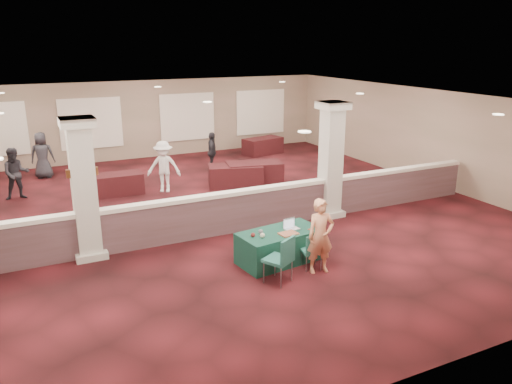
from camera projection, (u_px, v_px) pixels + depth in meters
name	position (u px, v px, depth m)	size (l,w,h in m)	color
ground	(211.00, 215.00, 14.21)	(16.00, 16.00, 0.00)	#491217
wall_back	(141.00, 120.00, 20.63)	(16.00, 0.04, 3.20)	#7E7057
wall_front	(414.00, 280.00, 6.85)	(16.00, 0.04, 3.20)	#7E7057
wall_right	(428.00, 137.00, 17.06)	(0.04, 16.00, 3.20)	#7E7057
ceiling	(207.00, 101.00, 13.28)	(16.00, 16.00, 0.02)	white
partition_wall	(231.00, 211.00, 12.75)	(15.60, 0.28, 1.10)	#4D3434
column_left	(84.00, 188.00, 10.99)	(0.72, 0.72, 3.20)	beige
column_right	(331.00, 159.00, 13.68)	(0.72, 0.72, 3.20)	beige
sconce_left	(69.00, 174.00, 10.76)	(0.12, 0.12, 0.18)	brown
sconce_right	(95.00, 171.00, 11.00)	(0.12, 0.12, 0.18)	brown
near_table	(280.00, 246.00, 11.13)	(1.86, 0.93, 0.71)	#0E3629
conf_chair_main	(313.00, 249.00, 10.68)	(0.48, 0.48, 0.81)	#226355
conf_chair_side	(282.00, 256.00, 10.04)	(0.68, 0.68, 1.01)	#226355
woman	(321.00, 236.00, 10.49)	(0.58, 0.39, 1.62)	#D77A5D
far_table_front_center	(236.00, 176.00, 16.88)	(1.80, 0.90, 0.73)	black
far_table_front_right	(254.00, 173.00, 17.14)	(1.87, 0.94, 0.76)	black
far_table_back_center	(117.00, 184.00, 16.04)	(1.63, 0.81, 0.66)	black
far_table_back_right	(263.00, 146.00, 21.74)	(1.70, 0.85, 0.69)	black
attendee_a	(16.00, 174.00, 15.40)	(0.78, 0.43, 1.62)	black
attendee_b	(164.00, 167.00, 16.15)	(1.07, 0.49, 1.67)	silver
attendee_c	(212.00, 152.00, 18.68)	(0.87, 0.42, 1.49)	black
attendee_d	(42.00, 155.00, 17.76)	(0.82, 0.44, 1.67)	black
laptop_base	(292.00, 229.00, 11.14)	(0.32, 0.22, 0.02)	silver
laptop_screen	(289.00, 223.00, 11.19)	(0.32, 0.01, 0.21)	silver
screen_glow	(289.00, 223.00, 11.19)	(0.29, 0.00, 0.19)	silver
knitting	(288.00, 234.00, 10.85)	(0.39, 0.29, 0.03)	#D35921
yarn_cream	(262.00, 235.00, 10.65)	(0.11, 0.11, 0.11)	#BFB89E
yarn_red	(253.00, 235.00, 10.69)	(0.10, 0.10, 0.10)	maroon
yarn_grey	(261.00, 232.00, 10.87)	(0.10, 0.10, 0.10)	#525257
scissors	(310.00, 229.00, 11.14)	(0.12, 0.03, 0.01)	#B42213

